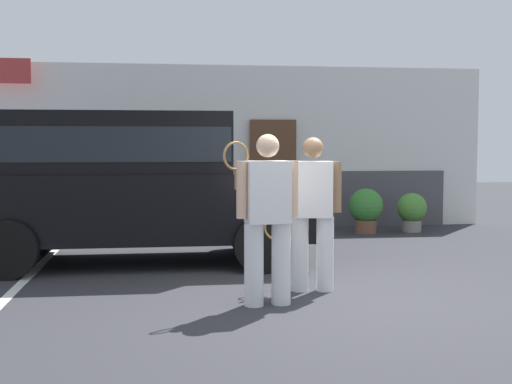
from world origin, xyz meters
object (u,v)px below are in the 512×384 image
at_px(parked_suv, 132,180).
at_px(tennis_player_woman, 312,212).
at_px(potted_plant_secondary, 412,210).
at_px(tennis_player_man, 267,216).
at_px(potted_plant_by_porch, 366,208).

height_order(parked_suv, tennis_player_woman, parked_suv).
xyz_separation_m(parked_suv, potted_plant_secondary, (4.99, 2.57, -0.74)).
distance_m(tennis_player_man, potted_plant_by_porch, 5.82).
distance_m(potted_plant_by_porch, potted_plant_secondary, 0.91).
relative_size(parked_suv, tennis_player_woman, 2.70).
bearing_deg(tennis_player_woman, potted_plant_by_porch, -106.36).
bearing_deg(potted_plant_by_porch, parked_suv, -148.51).
xyz_separation_m(parked_suv, potted_plant_by_porch, (4.08, 2.50, -0.69)).
relative_size(parked_suv, potted_plant_secondary, 6.37).
height_order(parked_suv, tennis_player_man, parked_suv).
xyz_separation_m(tennis_player_woman, potted_plant_by_porch, (2.03, 4.58, -0.43)).
relative_size(potted_plant_by_porch, potted_plant_secondary, 1.13).
height_order(potted_plant_by_porch, potted_plant_secondary, potted_plant_by_porch).
bearing_deg(potted_plant_by_porch, tennis_player_woman, -113.91).
bearing_deg(parked_suv, potted_plant_secondary, 27.61).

